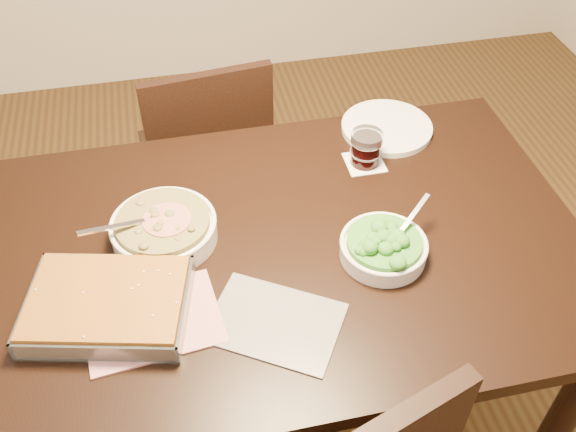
% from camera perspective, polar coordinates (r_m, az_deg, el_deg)
% --- Properties ---
extents(ground, '(4.00, 4.00, 0.00)m').
position_cam_1_polar(ground, '(2.08, -0.41, -16.76)').
color(ground, '#402812').
rests_on(ground, ground).
extents(table, '(1.40, 0.90, 0.75)m').
position_cam_1_polar(table, '(1.54, -0.53, -4.88)').
color(table, black).
rests_on(table, ground).
extents(magazine_a, '(0.29, 0.23, 0.01)m').
position_cam_1_polar(magazine_a, '(1.35, -11.92, -9.09)').
color(magazine_a, '#AF3243').
rests_on(magazine_a, table).
extents(magazine_b, '(0.32, 0.30, 0.00)m').
position_cam_1_polar(magazine_b, '(1.32, -1.19, -9.43)').
color(magazine_b, '#2A2931').
rests_on(magazine_b, table).
extents(coaster, '(0.10, 0.10, 0.00)m').
position_cam_1_polar(coaster, '(1.69, 6.81, 4.74)').
color(coaster, white).
rests_on(coaster, table).
extents(stew_bowl, '(0.26, 0.24, 0.09)m').
position_cam_1_polar(stew_bowl, '(1.48, -10.98, -1.07)').
color(stew_bowl, white).
rests_on(stew_bowl, table).
extents(broccoli_bowl, '(0.20, 0.20, 0.08)m').
position_cam_1_polar(broccoli_bowl, '(1.44, 8.49, -2.74)').
color(broccoli_bowl, white).
rests_on(broccoli_bowl, table).
extents(baking_dish, '(0.37, 0.31, 0.06)m').
position_cam_1_polar(baking_dish, '(1.37, -15.71, -7.59)').
color(baking_dish, silver).
rests_on(baking_dish, table).
extents(wine_tumbler, '(0.08, 0.08, 0.09)m').
position_cam_1_polar(wine_tumbler, '(1.66, 6.96, 6.05)').
color(wine_tumbler, black).
rests_on(wine_tumbler, coaster).
extents(dinner_plate, '(0.25, 0.25, 0.02)m').
position_cam_1_polar(dinner_plate, '(1.80, 8.77, 7.78)').
color(dinner_plate, silver).
rests_on(dinner_plate, table).
extents(chair_far, '(0.44, 0.44, 0.84)m').
position_cam_1_polar(chair_far, '(2.17, -7.16, 5.47)').
color(chair_far, black).
rests_on(chair_far, ground).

